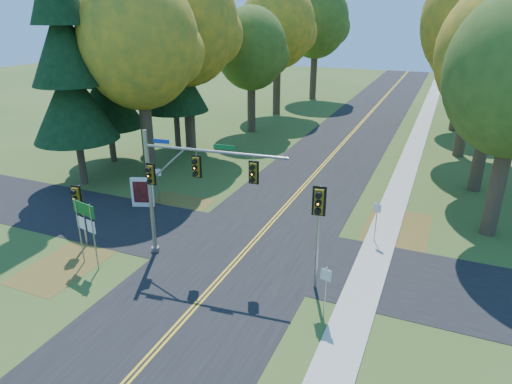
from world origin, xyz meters
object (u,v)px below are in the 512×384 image
at_px(traffic_mast, 181,181).
at_px(east_signal_pole, 319,213).
at_px(route_sign_cluster, 85,221).
at_px(info_kiosk, 142,192).

relative_size(traffic_mast, east_signal_pole, 1.42).
bearing_deg(route_sign_cluster, info_kiosk, 118.99).
bearing_deg(info_kiosk, route_sign_cluster, -93.81).
distance_m(route_sign_cluster, info_kiosk, 7.27).
relative_size(east_signal_pole, info_kiosk, 2.58).
xyz_separation_m(east_signal_pole, route_sign_cluster, (-10.50, -2.21, -1.36)).
height_order(traffic_mast, info_kiosk, traffic_mast).
distance_m(traffic_mast, info_kiosk, 7.90).
xyz_separation_m(east_signal_pole, info_kiosk, (-12.45, 4.65, -2.79)).
bearing_deg(traffic_mast, info_kiosk, 136.97).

